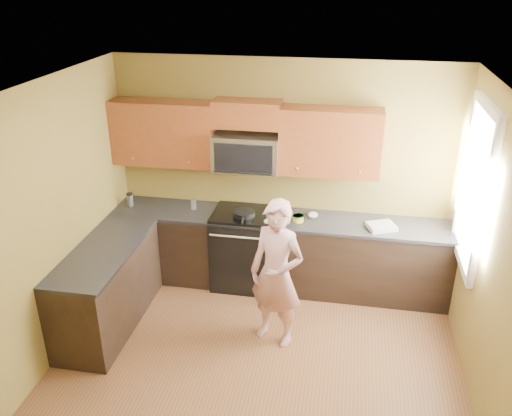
% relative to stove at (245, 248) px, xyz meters
% --- Properties ---
extents(floor, '(4.00, 4.00, 0.00)m').
position_rel_stove_xyz_m(floor, '(0.40, -1.68, -0.47)').
color(floor, brown).
rests_on(floor, ground).
extents(ceiling, '(4.00, 4.00, 0.00)m').
position_rel_stove_xyz_m(ceiling, '(0.40, -1.68, 2.23)').
color(ceiling, white).
rests_on(ceiling, ground).
extents(wall_back, '(4.00, 0.00, 4.00)m').
position_rel_stove_xyz_m(wall_back, '(0.40, 0.32, 0.88)').
color(wall_back, olive).
rests_on(wall_back, ground).
extents(wall_left, '(0.00, 4.00, 4.00)m').
position_rel_stove_xyz_m(wall_left, '(-1.60, -1.68, 0.88)').
color(wall_left, olive).
rests_on(wall_left, ground).
extents(wall_right, '(0.00, 4.00, 4.00)m').
position_rel_stove_xyz_m(wall_right, '(2.40, -1.68, 0.88)').
color(wall_right, olive).
rests_on(wall_right, ground).
extents(cabinet_back_run, '(4.00, 0.60, 0.88)m').
position_rel_stove_xyz_m(cabinet_back_run, '(0.40, 0.02, -0.03)').
color(cabinet_back_run, black).
rests_on(cabinet_back_run, floor).
extents(cabinet_left_run, '(0.60, 1.60, 0.88)m').
position_rel_stove_xyz_m(cabinet_left_run, '(-1.30, -1.08, -0.03)').
color(cabinet_left_run, black).
rests_on(cabinet_left_run, floor).
extents(countertop_back, '(4.00, 0.62, 0.04)m').
position_rel_stove_xyz_m(countertop_back, '(0.40, 0.01, 0.43)').
color(countertop_back, black).
rests_on(countertop_back, cabinet_back_run).
extents(countertop_left, '(0.62, 1.60, 0.04)m').
position_rel_stove_xyz_m(countertop_left, '(-1.29, -1.08, 0.43)').
color(countertop_left, black).
rests_on(countertop_left, cabinet_left_run).
extents(stove, '(0.76, 0.65, 0.95)m').
position_rel_stove_xyz_m(stove, '(0.00, 0.00, 0.00)').
color(stove, black).
rests_on(stove, floor).
extents(microwave, '(0.76, 0.40, 0.42)m').
position_rel_stove_xyz_m(microwave, '(0.00, 0.12, 0.97)').
color(microwave, silver).
rests_on(microwave, wall_back).
extents(upper_cab_left, '(1.22, 0.33, 0.75)m').
position_rel_stove_xyz_m(upper_cab_left, '(-0.99, 0.16, 0.97)').
color(upper_cab_left, brown).
rests_on(upper_cab_left, wall_back).
extents(upper_cab_right, '(1.12, 0.33, 0.75)m').
position_rel_stove_xyz_m(upper_cab_right, '(0.94, 0.16, 0.97)').
color(upper_cab_right, brown).
rests_on(upper_cab_right, wall_back).
extents(upper_cab_over_mw, '(0.76, 0.33, 0.30)m').
position_rel_stove_xyz_m(upper_cab_over_mw, '(0.00, 0.16, 1.62)').
color(upper_cab_over_mw, brown).
rests_on(upper_cab_over_mw, wall_back).
extents(window, '(0.06, 1.06, 1.66)m').
position_rel_stove_xyz_m(window, '(2.38, -0.48, 1.17)').
color(window, white).
rests_on(window, wall_right).
extents(woman, '(0.67, 0.55, 1.58)m').
position_rel_stove_xyz_m(woman, '(0.53, -1.02, 0.31)').
color(woman, '#DB6D7C').
rests_on(woman, floor).
extents(frying_pan, '(0.31, 0.48, 0.06)m').
position_rel_stove_xyz_m(frying_pan, '(0.00, -0.07, 0.47)').
color(frying_pan, black).
rests_on(frying_pan, stove).
extents(butter_tub, '(0.16, 0.16, 0.10)m').
position_rel_stove_xyz_m(butter_tub, '(0.63, -0.05, 0.45)').
color(butter_tub, yellow).
rests_on(butter_tub, countertop_back).
extents(toast_slice, '(0.13, 0.13, 0.01)m').
position_rel_stove_xyz_m(toast_slice, '(0.49, -0.02, 0.45)').
color(toast_slice, '#B27F47').
rests_on(toast_slice, countertop_back).
extents(napkin_a, '(0.13, 0.14, 0.06)m').
position_rel_stove_xyz_m(napkin_a, '(0.31, -0.18, 0.48)').
color(napkin_a, silver).
rests_on(napkin_a, countertop_back).
extents(napkin_b, '(0.15, 0.16, 0.07)m').
position_rel_stove_xyz_m(napkin_b, '(0.79, 0.08, 0.48)').
color(napkin_b, silver).
rests_on(napkin_b, countertop_back).
extents(dish_towel, '(0.37, 0.34, 0.05)m').
position_rel_stove_xyz_m(dish_towel, '(1.57, -0.06, 0.47)').
color(dish_towel, silver).
rests_on(dish_towel, countertop_back).
extents(travel_mug, '(0.09, 0.09, 0.17)m').
position_rel_stove_xyz_m(travel_mug, '(-1.43, 0.01, 0.45)').
color(travel_mug, silver).
rests_on(travel_mug, countertop_back).
extents(glass_b, '(0.08, 0.08, 0.12)m').
position_rel_stove_xyz_m(glass_b, '(-0.65, 0.07, 0.51)').
color(glass_b, silver).
rests_on(glass_b, countertop_back).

